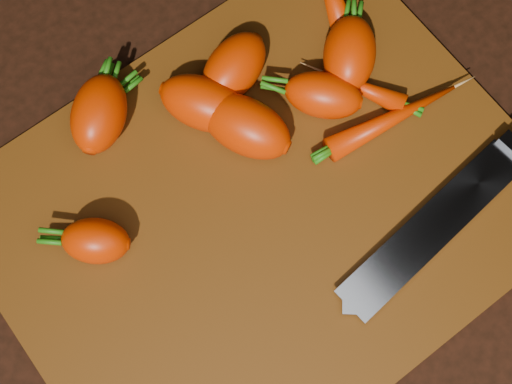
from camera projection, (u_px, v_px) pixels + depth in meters
ground at (262, 211)px, 0.69m from camera, size 2.00×2.00×0.01m
cutting_board at (262, 208)px, 0.68m from camera, size 0.50×0.40×0.01m
carrot_0 at (99, 114)px, 0.67m from camera, size 0.09×0.09×0.05m
carrot_1 at (96, 241)px, 0.64m from camera, size 0.07×0.07×0.04m
carrot_2 at (204, 104)px, 0.68m from camera, size 0.09×0.10×0.05m
carrot_3 at (246, 126)px, 0.67m from camera, size 0.09×0.11×0.05m
carrot_4 at (234, 67)px, 0.69m from camera, size 0.09×0.07×0.05m
carrot_5 at (102, 105)px, 0.69m from camera, size 0.06×0.04×0.04m
carrot_6 at (323, 95)px, 0.68m from camera, size 0.08×0.09×0.04m
carrot_8 at (392, 118)px, 0.69m from camera, size 0.14×0.05×0.02m
carrot_9 at (363, 89)px, 0.70m from camera, size 0.06×0.09×0.02m
carrot_10 at (350, 54)px, 0.69m from camera, size 0.09×0.09×0.05m
knife at (448, 213)px, 0.66m from camera, size 0.36×0.07×0.02m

